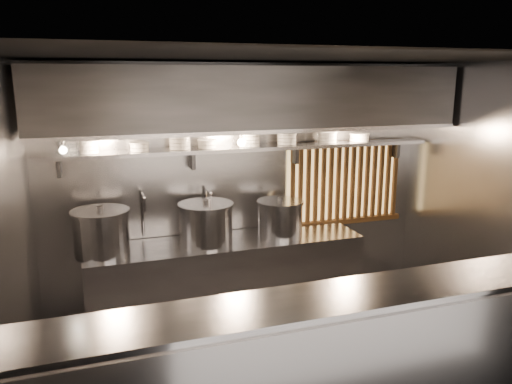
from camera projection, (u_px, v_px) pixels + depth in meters
floor at (290, 365)px, 4.69m from camera, size 4.50×4.50×0.00m
ceiling at (296, 57)px, 4.06m from camera, size 4.50×4.50×0.00m
wall_back at (242, 187)px, 5.76m from camera, size 4.50×0.00×4.50m
wall_left at (11, 250)px, 3.67m from camera, size 0.00×3.00×3.00m
wall_right at (497, 202)px, 5.08m from camera, size 0.00×3.00×3.00m
serving_counter at (341, 365)px, 3.68m from camera, size 4.50×0.56×1.13m
cooking_bench at (227, 279)px, 5.54m from camera, size 3.00×0.70×0.90m
bowl_shelf at (247, 148)px, 5.49m from camera, size 4.40×0.34×0.04m
exhaust_hood at (253, 99)px, 5.16m from camera, size 4.40×0.81×0.65m
wood_screen at (345, 182)px, 6.13m from camera, size 1.56×0.09×1.04m
faucet_left at (143, 206)px, 5.30m from camera, size 0.04×0.30×0.50m
faucet_right at (207, 201)px, 5.52m from camera, size 0.04×0.30×0.50m
heat_lamp at (59, 144)px, 4.42m from camera, size 0.25×0.35×0.20m
pendant_bulb at (242, 142)px, 5.33m from camera, size 0.09×0.09×0.19m
stock_pot_left at (101, 232)px, 4.97m from camera, size 0.76×0.76×0.50m
stock_pot_mid at (206, 223)px, 5.30m from camera, size 0.78×0.78×0.49m
stock_pot_right at (280, 218)px, 5.59m from camera, size 0.68×0.68×0.44m
bowl_stack_0 at (89, 147)px, 4.95m from camera, size 0.20×0.20×0.13m
bowl_stack_1 at (139, 147)px, 5.11m from camera, size 0.20×0.20×0.09m
bowl_stack_2 at (180, 141)px, 5.23m from camera, size 0.23×0.23×0.17m
bowl_stack_3 at (207, 144)px, 5.33m from camera, size 0.21×0.21×0.09m
bowl_stack_4 at (250, 139)px, 5.47m from camera, size 0.24×0.24×0.17m
bowl_stack_5 at (287, 139)px, 5.61m from camera, size 0.23×0.23×0.13m
bowl_stack_6 at (327, 137)px, 5.77m from camera, size 0.23×0.23×0.13m
bowl_stack_7 at (359, 137)px, 5.91m from camera, size 0.24×0.24×0.09m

